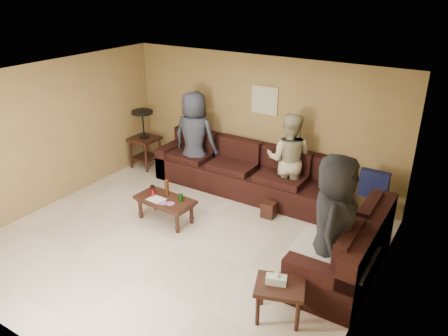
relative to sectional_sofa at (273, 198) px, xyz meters
name	(u,v)px	position (x,y,z in m)	size (l,w,h in m)	color
room	(176,141)	(-0.81, -1.52, 1.34)	(5.60, 5.50, 2.50)	beige
sectional_sofa	(273,198)	(0.00, 0.00, 0.00)	(4.65, 2.90, 0.97)	black
coffee_table	(165,201)	(-1.44, -1.11, 0.03)	(1.02, 0.55, 0.70)	black
end_table_left	(144,138)	(-3.23, 0.44, 0.32)	(0.55, 0.55, 1.24)	black
side_table_right	(279,289)	(1.14, -2.17, 0.08)	(0.70, 0.64, 0.62)	black
waste_bin	(269,209)	(-0.03, -0.08, -0.19)	(0.22, 0.22, 0.27)	black
wall_art	(265,100)	(-0.71, 0.96, 1.37)	(0.52, 0.04, 0.52)	tan
person_left	(195,138)	(-1.93, 0.45, 0.58)	(0.89, 0.58, 1.81)	#2F3341
person_middle	(289,159)	(0.00, 0.56, 0.51)	(0.81, 0.63, 1.67)	tan
person_right	(333,225)	(1.44, -1.31, 0.61)	(0.91, 0.59, 1.87)	black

